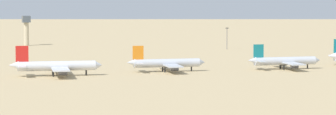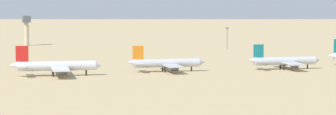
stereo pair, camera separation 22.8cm
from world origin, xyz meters
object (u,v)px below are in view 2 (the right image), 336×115
object	(u,v)px
parked_jet_red_2	(56,66)
parked_jet_orange_3	(166,63)
parked_jet_teal_4	(284,61)
light_pole_east	(227,37)
control_tower	(26,28)

from	to	relation	value
parked_jet_red_2	parked_jet_orange_3	xyz separation A→B (m)	(49.88, 2.90, -0.40)
parked_jet_red_2	parked_jet_teal_4	bearing A→B (deg)	5.15
parked_jet_orange_3	parked_jet_teal_4	size ratio (longest dim) A/B	1.01
parked_jet_red_2	light_pole_east	size ratio (longest dim) A/B	2.99
parked_jet_red_2	parked_jet_teal_4	size ratio (longest dim) A/B	1.11
parked_jet_orange_3	light_pole_east	world-z (taller)	light_pole_east
parked_jet_teal_4	light_pole_east	world-z (taller)	light_pole_east
parked_jet_orange_3	light_pole_east	xyz separation A→B (m)	(76.94, 118.95, 3.90)
parked_jet_red_2	parked_jet_teal_4	world-z (taller)	parked_jet_red_2
parked_jet_orange_3	control_tower	distance (m)	192.01
control_tower	light_pole_east	world-z (taller)	control_tower
parked_jet_red_2	parked_jet_orange_3	distance (m)	49.97
parked_jet_orange_3	parked_jet_teal_4	bearing A→B (deg)	-1.32
parked_jet_orange_3	parked_jet_red_2	bearing A→B (deg)	-171.78
parked_jet_orange_3	control_tower	size ratio (longest dim) A/B	1.84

